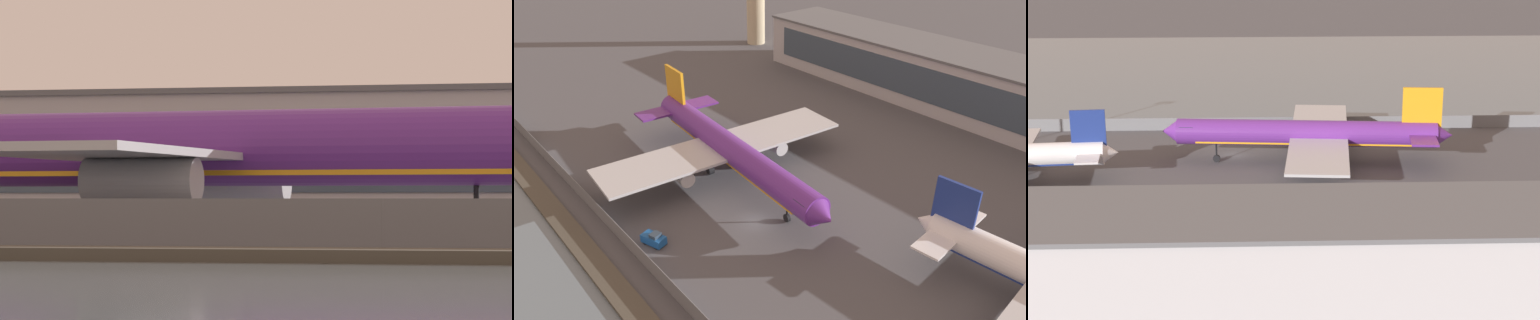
% 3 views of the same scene
% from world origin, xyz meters
% --- Properties ---
extents(ground_plane, '(500.00, 500.00, 0.00)m').
position_xyz_m(ground_plane, '(0.00, 0.00, 0.00)').
color(ground_plane, '#4C4C51').
extents(shoreline_seawall, '(320.00, 3.00, 0.50)m').
position_xyz_m(shoreline_seawall, '(0.00, -20.50, 0.25)').
color(shoreline_seawall, '#474238').
rests_on(shoreline_seawall, ground).
extents(perimeter_fence, '(280.00, 0.10, 2.36)m').
position_xyz_m(perimeter_fence, '(0.00, -16.00, 1.18)').
color(perimeter_fence, slate).
rests_on(perimeter_fence, ground).
extents(cargo_jet_purple, '(47.18, 40.97, 12.95)m').
position_xyz_m(cargo_jet_purple, '(-12.70, 4.80, 4.94)').
color(cargo_jet_purple, '#602889').
rests_on(cargo_jet_purple, ground).
extents(baggage_tug, '(3.54, 2.51, 1.80)m').
position_xyz_m(baggage_tug, '(-4.71, -12.99, 0.81)').
color(baggage_tug, '#19519E').
rests_on(baggage_tug, ground).
extents(terminal_building, '(107.72, 16.18, 11.85)m').
position_xyz_m(terminal_building, '(0.14, 56.71, 5.94)').
color(terminal_building, '#B2B2B7').
rests_on(terminal_building, ground).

